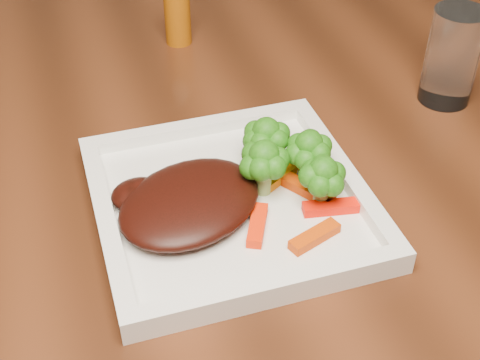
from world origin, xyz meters
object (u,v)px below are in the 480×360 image
object	(u,v)px
dining_table	(227,309)
steak	(190,202)
drinking_glass	(452,57)
spice_shaker	(177,12)
plate	(231,205)

from	to	relation	value
dining_table	steak	bearing A→B (deg)	-115.73
dining_table	drinking_glass	distance (m)	0.52
steak	spice_shaker	xyz separation A→B (m)	(0.08, 0.37, 0.02)
dining_table	steak	world-z (taller)	steak
dining_table	drinking_glass	xyz separation A→B (m)	(0.28, -0.05, 0.44)
spice_shaker	steak	bearing A→B (deg)	-101.74
dining_table	drinking_glass	bearing A→B (deg)	-10.97
dining_table	spice_shaker	size ratio (longest dim) A/B	17.39
plate	spice_shaker	world-z (taller)	spice_shaker
spice_shaker	dining_table	bearing A→B (deg)	-87.48
plate	drinking_glass	distance (m)	0.34
dining_table	spice_shaker	bearing A→B (deg)	92.52
steak	drinking_glass	bearing A→B (deg)	19.09
spice_shaker	drinking_glass	size ratio (longest dim) A/B	0.77
steak	spice_shaker	bearing A→B (deg)	78.26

